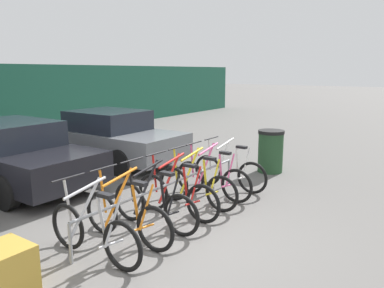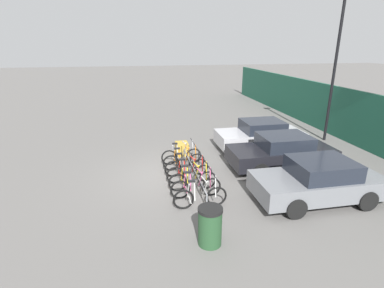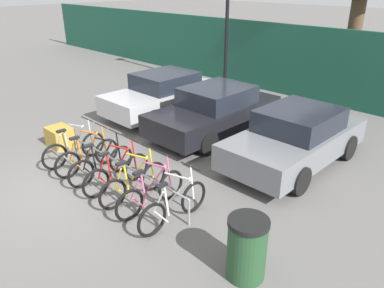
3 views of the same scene
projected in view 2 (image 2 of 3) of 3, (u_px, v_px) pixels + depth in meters
The scene contains 15 objects.
ground_plane at pixel (172, 175), 11.68m from camera, with size 120.00×120.00×0.00m, color #605E5B.
bike_rack at pixel (193, 170), 10.92m from camera, with size 4.17×0.04×0.57m.
bicycle_silver at pixel (181, 156), 12.61m from camera, with size 0.68×1.71×1.05m.
bicycle_orange at pixel (184, 161), 12.04m from camera, with size 0.68×1.71×1.05m.
bicycle_black at pixel (187, 167), 11.48m from camera, with size 0.68×1.71×1.05m.
bicycle_red at pixel (189, 173), 10.93m from camera, with size 0.68×1.71×1.05m.
bicycle_yellow at pixel (193, 180), 10.37m from camera, with size 0.68×1.71×1.05m.
bicycle_pink at pixel (196, 187), 9.86m from camera, with size 0.68×1.71×1.05m.
bicycle_white at pixel (200, 196), 9.24m from camera, with size 0.68×1.71×1.05m.
car_silver at pixel (260, 135), 14.36m from camera, with size 1.91×4.09×1.40m.
car_black at pixel (281, 152), 12.13m from camera, with size 1.91×4.19×1.40m.
car_grey at pixel (318, 181), 9.58m from camera, with size 1.91×4.10×1.40m.
lamp_post at pixel (335, 64), 14.64m from camera, with size 0.24×0.44×7.12m.
trash_bin at pixel (210, 226), 7.51m from camera, with size 0.63×0.63×1.03m.
cargo_crate at pixel (182, 148), 13.77m from camera, with size 0.70×0.56×0.55m, color #B28C33.
Camera 2 is at (10.63, -1.31, 4.87)m, focal length 28.00 mm.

